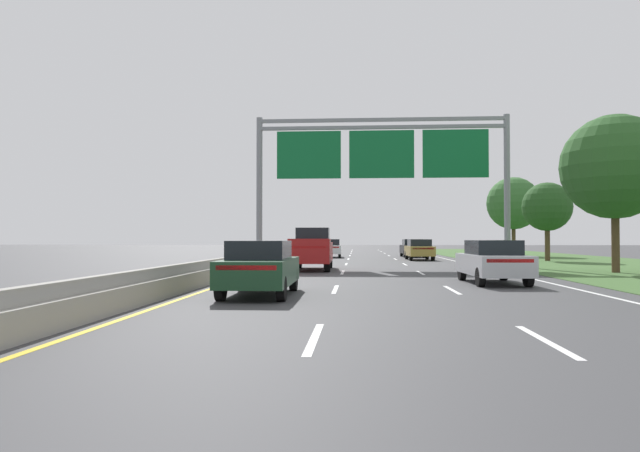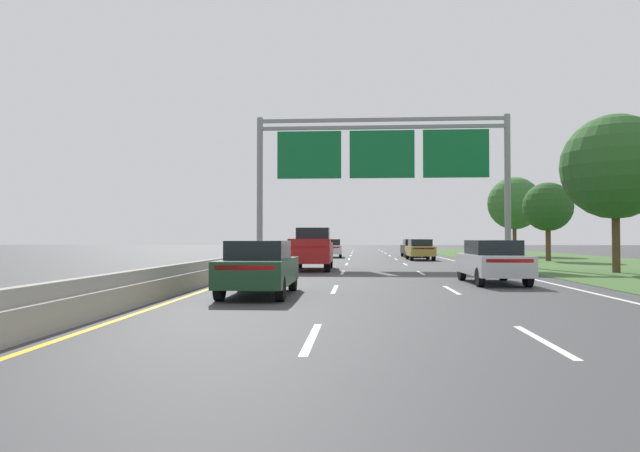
# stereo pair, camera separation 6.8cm
# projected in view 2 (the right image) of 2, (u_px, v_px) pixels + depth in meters

# --- Properties ---
(ground_plane) EXTENTS (220.00, 220.00, 0.00)m
(ground_plane) POSITION_uv_depth(u_px,v_px,m) (377.00, 266.00, 33.65)
(ground_plane) COLOR #3D3D3F
(lane_striping) EXTENTS (11.96, 106.00, 0.01)m
(lane_striping) POSITION_uv_depth(u_px,v_px,m) (377.00, 266.00, 33.19)
(lane_striping) COLOR white
(lane_striping) RESTS_ON ground
(grass_verge_right) EXTENTS (14.00, 110.00, 0.02)m
(grass_verge_right) POSITION_uv_depth(u_px,v_px,m) (621.00, 267.00, 32.70)
(grass_verge_right) COLOR #3D602D
(grass_verge_right) RESTS_ON ground
(median_barrier_concrete) EXTENTS (0.60, 110.00, 0.85)m
(median_barrier_concrete) POSITION_uv_depth(u_px,v_px,m) (266.00, 260.00, 34.11)
(median_barrier_concrete) COLOR #99968E
(median_barrier_concrete) RESTS_ON ground
(overhead_sign_gantry) EXTENTS (15.06, 0.42, 8.95)m
(overhead_sign_gantry) POSITION_uv_depth(u_px,v_px,m) (382.00, 160.00, 33.92)
(overhead_sign_gantry) COLOR gray
(overhead_sign_gantry) RESTS_ON ground
(pickup_truck_red) EXTENTS (2.08, 5.43, 2.20)m
(pickup_truck_red) POSITION_uv_depth(u_px,v_px,m) (312.00, 249.00, 29.74)
(pickup_truck_red) COLOR maroon
(pickup_truck_red) RESTS_ON ground
(car_gold_right_lane_sedan) EXTENTS (1.92, 4.44, 1.57)m
(car_gold_right_lane_sedan) POSITION_uv_depth(u_px,v_px,m) (420.00, 249.00, 43.27)
(car_gold_right_lane_sedan) COLOR #A38438
(car_gold_right_lane_sedan) RESTS_ON ground
(car_silver_right_lane_sedan) EXTENTS (1.93, 4.44, 1.57)m
(car_silver_right_lane_sedan) POSITION_uv_depth(u_px,v_px,m) (492.00, 261.00, 20.71)
(car_silver_right_lane_sedan) COLOR #B2B5BA
(car_silver_right_lane_sedan) RESTS_ON ground
(car_darkgreen_left_lane_sedan) EXTENTS (1.85, 4.41, 1.57)m
(car_darkgreen_left_lane_sedan) POSITION_uv_depth(u_px,v_px,m) (259.00, 267.00, 16.34)
(car_darkgreen_left_lane_sedan) COLOR #193D23
(car_darkgreen_left_lane_sedan) RESTS_ON ground
(car_black_right_lane_sedan) EXTENTS (1.92, 4.44, 1.57)m
(car_black_right_lane_sedan) POSITION_uv_depth(u_px,v_px,m) (413.00, 248.00, 50.14)
(car_black_right_lane_sedan) COLOR black
(car_black_right_lane_sedan) RESTS_ON ground
(car_white_left_lane_sedan) EXTENTS (1.93, 4.44, 1.57)m
(car_white_left_lane_sedan) POSITION_uv_depth(u_px,v_px,m) (331.00, 248.00, 49.36)
(car_white_left_lane_sedan) COLOR silver
(car_white_left_lane_sedan) RESTS_ON ground
(roadside_tree_mid) EXTENTS (4.97, 4.97, 7.53)m
(roadside_tree_mid) POSITION_uv_depth(u_px,v_px,m) (615.00, 167.00, 27.10)
(roadside_tree_mid) COLOR #4C3823
(roadside_tree_mid) RESTS_ON ground
(roadside_tree_far) EXTENTS (3.52, 3.52, 5.69)m
(roadside_tree_far) POSITION_uv_depth(u_px,v_px,m) (548.00, 207.00, 41.13)
(roadside_tree_far) COLOR #4C3823
(roadside_tree_far) RESTS_ON ground
(roadside_tree_distant) EXTENTS (4.89, 4.89, 7.36)m
(roadside_tree_distant) POSITION_uv_depth(u_px,v_px,m) (514.00, 203.00, 53.16)
(roadside_tree_distant) COLOR #4C3823
(roadside_tree_distant) RESTS_ON ground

